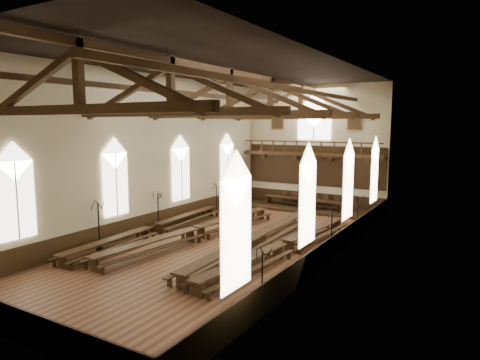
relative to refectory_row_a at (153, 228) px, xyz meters
The scene contains 21 objects.
ground 5.13m from the refectory_row_a, 11.50° to the left, with size 26.00×26.00×0.00m, color brown.
room_walls 7.84m from the refectory_row_a, 11.50° to the left, with size 26.00×26.00×26.00m.
wainscot_band 5.10m from the refectory_row_a, 11.50° to the left, with size 12.00×26.00×1.20m.
side_windows 6.04m from the refectory_row_a, 11.50° to the left, with size 11.85×19.80×4.50m.
end_window 16.24m from the refectory_row_a, 70.24° to the left, with size 2.80×0.12×3.80m.
minstrels_gallery 14.95m from the refectory_row_a, 69.92° to the left, with size 11.80×1.24×3.70m.
portraits 16.19m from the refectory_row_a, 70.23° to the left, with size 7.75×0.09×1.45m.
roof_trusses 9.24m from the refectory_row_a, 11.50° to the left, with size 11.70×25.70×2.80m.
refectory_row_a is the anchor object (origin of this frame).
refectory_row_b 2.88m from the refectory_row_a, 14.33° to the left, with size 2.26×14.72×0.77m.
refectory_row_c 6.82m from the refectory_row_a, 10.31° to the left, with size 1.85×14.85×0.79m.
refectory_row_d 8.62m from the refectory_row_a, ahead, with size 2.10×14.39×0.74m.
dais 13.40m from the refectory_row_a, 67.95° to the left, with size 11.40×3.07×0.20m, color black.
high_table 13.40m from the refectory_row_a, 67.95° to the left, with size 7.40×1.20×0.69m.
high_chairs 14.08m from the refectory_row_a, 69.07° to the left, with size 5.00×0.51×1.07m.
candelabrum_left_near 3.70m from the refectory_row_a, 98.58° to the right, with size 0.81×0.82×2.76m.
candelabrum_left_mid 1.32m from the refectory_row_a, 115.23° to the left, with size 0.75×0.78×2.60m.
candelabrum_left_far 7.92m from the refectory_row_a, 93.98° to the left, with size 0.69×0.70×2.35m.
candelabrum_right_near 11.91m from the refectory_row_a, 27.65° to the right, with size 0.61×0.71×2.31m.
candelabrum_right_mid 10.83m from the refectory_row_a, 13.00° to the left, with size 0.67×0.72×2.35m.
candelabrum_right_far 12.95m from the refectory_row_a, 35.46° to the left, with size 0.73×0.69×2.41m.
Camera 1 is at (12.78, -20.31, 6.90)m, focal length 32.00 mm.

